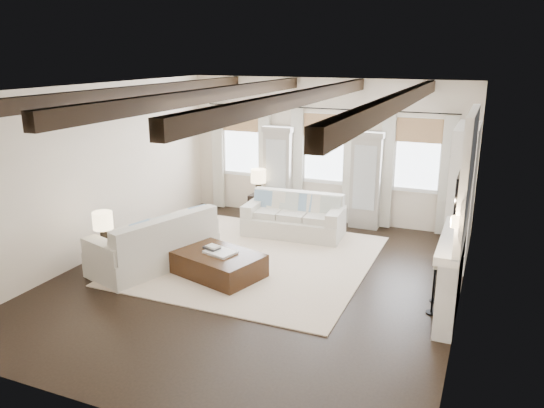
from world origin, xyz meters
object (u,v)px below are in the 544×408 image
at_px(sofa_back, 294,218).
at_px(side_table_back, 259,207).
at_px(side_table_front, 106,258).
at_px(sofa_left, 157,246).
at_px(ottoman, 216,264).

bearing_deg(sofa_back, side_table_back, 147.86).
distance_m(side_table_front, side_table_back, 4.06).
distance_m(sofa_back, sofa_left, 3.08).
bearing_deg(side_table_back, sofa_back, -32.14).
height_order(ottoman, side_table_front, side_table_front).
relative_size(side_table_front, side_table_back, 0.91).
bearing_deg(side_table_back, sofa_left, -98.85).
height_order(ottoman, side_table_back, side_table_back).
bearing_deg(side_table_front, sofa_back, 53.38).
bearing_deg(ottoman, sofa_back, 94.56).
bearing_deg(sofa_left, side_table_front, -139.37).
height_order(sofa_left, side_table_back, sofa_left).
bearing_deg(side_table_back, ottoman, -78.67).
xyz_separation_m(sofa_left, side_table_back, (0.51, 3.31, -0.11)).
relative_size(sofa_back, side_table_front, 4.05).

